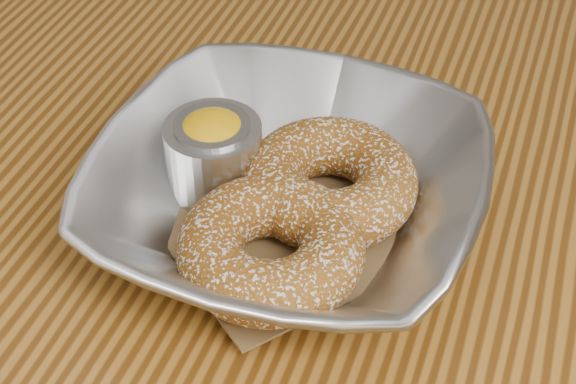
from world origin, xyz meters
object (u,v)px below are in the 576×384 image
(serving_bowl, at_px, (288,195))
(donut_front, at_px, (271,248))
(ramekin, at_px, (214,152))
(donut_back, at_px, (330,182))

(serving_bowl, relative_size, donut_front, 2.18)
(donut_front, relative_size, ramekin, 1.77)
(serving_bowl, height_order, ramekin, ramekin)
(donut_back, relative_size, ramekin, 1.76)
(donut_back, distance_m, ramekin, 0.07)
(donut_back, bearing_deg, serving_bowl, -136.96)
(ramekin, bearing_deg, serving_bowl, -14.15)
(donut_back, relative_size, donut_front, 1.00)
(donut_front, height_order, ramekin, ramekin)
(serving_bowl, height_order, donut_front, serving_bowl)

